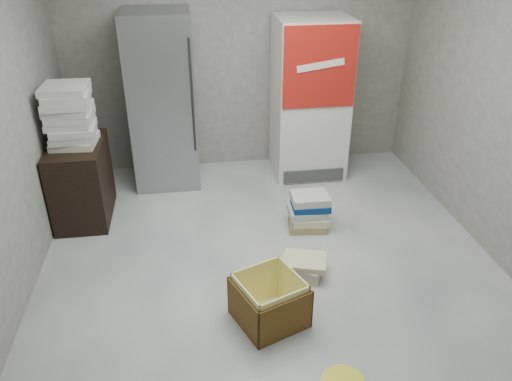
{
  "coord_description": "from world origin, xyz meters",
  "views": [
    {
      "loc": [
        -0.64,
        -3.21,
        2.69
      ],
      "look_at": [
        -0.07,
        0.7,
        0.54
      ],
      "focal_mm": 35.0,
      "sensor_mm": 36.0,
      "label": 1
    }
  ],
  "objects_px": {
    "steel_fridge": "(163,101)",
    "cardboard_box": "(269,303)",
    "coke_cooler": "(310,99)",
    "wood_shelf": "(82,181)",
    "phonebook_stack_main": "(309,212)"
  },
  "relations": [
    {
      "from": "coke_cooler",
      "to": "cardboard_box",
      "type": "bearing_deg",
      "value": -109.4
    },
    {
      "from": "phonebook_stack_main",
      "to": "steel_fridge",
      "type": "bearing_deg",
      "value": 144.25
    },
    {
      "from": "steel_fridge",
      "to": "cardboard_box",
      "type": "bearing_deg",
      "value": -72.78
    },
    {
      "from": "wood_shelf",
      "to": "coke_cooler",
      "type": "bearing_deg",
      "value": 16.28
    },
    {
      "from": "coke_cooler",
      "to": "cardboard_box",
      "type": "distance_m",
      "value": 2.74
    },
    {
      "from": "steel_fridge",
      "to": "coke_cooler",
      "type": "height_order",
      "value": "steel_fridge"
    },
    {
      "from": "steel_fridge",
      "to": "cardboard_box",
      "type": "distance_m",
      "value": 2.73
    },
    {
      "from": "steel_fridge",
      "to": "wood_shelf",
      "type": "relative_size",
      "value": 2.37
    },
    {
      "from": "coke_cooler",
      "to": "wood_shelf",
      "type": "height_order",
      "value": "coke_cooler"
    },
    {
      "from": "coke_cooler",
      "to": "cardboard_box",
      "type": "height_order",
      "value": "coke_cooler"
    },
    {
      "from": "coke_cooler",
      "to": "wood_shelf",
      "type": "distance_m",
      "value": 2.63
    },
    {
      "from": "phonebook_stack_main",
      "to": "cardboard_box",
      "type": "bearing_deg",
      "value": -108.96
    },
    {
      "from": "cardboard_box",
      "to": "coke_cooler",
      "type": "bearing_deg",
      "value": 48.71
    },
    {
      "from": "steel_fridge",
      "to": "cardboard_box",
      "type": "relative_size",
      "value": 3.12
    },
    {
      "from": "wood_shelf",
      "to": "cardboard_box",
      "type": "height_order",
      "value": "wood_shelf"
    }
  ]
}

